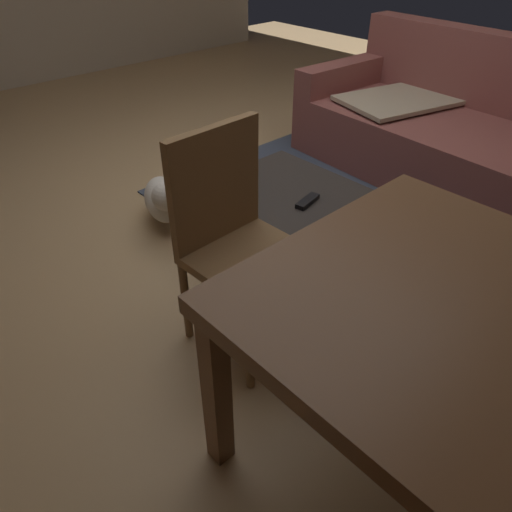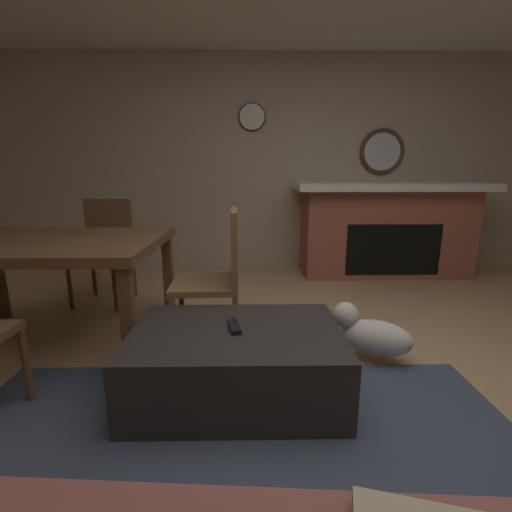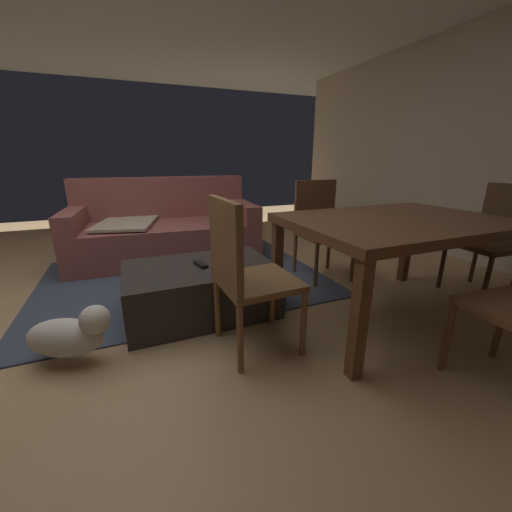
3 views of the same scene
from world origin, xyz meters
name	(u,v)px [view 3 (image 3 of 3)]	position (x,y,z in m)	size (l,w,h in m)	color
floor	(121,310)	(0.00, 0.00, 0.00)	(8.96, 8.96, 0.00)	tan
wall_right_window_side	(474,147)	(3.74, 0.00, 1.25)	(0.12, 6.31, 2.50)	beige
area_rug	(185,277)	(0.58, 0.49, 0.01)	(2.60, 2.00, 0.01)	#3D475B
couch	(165,231)	(0.52, 1.30, 0.31)	(2.09, 1.13, 0.91)	#8C4C47
ottoman_coffee_table	(201,289)	(0.58, -0.25, 0.19)	(1.08, 0.72, 0.37)	#2D2826
tv_remote	(201,264)	(0.59, -0.26, 0.38)	(0.05, 0.16, 0.02)	black
dining_table	(396,229)	(1.85, -0.84, 0.66)	(1.48, 1.06, 0.74)	brown
dining_chair_west	(244,269)	(0.72, -0.84, 0.52)	(0.46, 0.46, 0.93)	brown
dining_chair_east	(496,234)	(2.98, -0.84, 0.52)	(0.47, 0.47, 0.93)	#513823
dining_chair_north	(320,224)	(1.85, 0.09, 0.52)	(0.45, 0.45, 0.93)	brown
potted_plant	(320,215)	(2.87, 1.58, 0.29)	(0.41, 0.41, 0.53)	#474C51
small_dog	(70,334)	(-0.24, -0.59, 0.18)	(0.50, 0.38, 0.31)	silver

